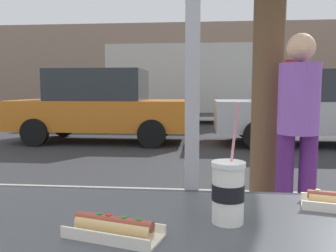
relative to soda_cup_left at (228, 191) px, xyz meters
The scene contains 9 objects.
ground_plane 8.32m from the soda_cup_left, 90.72° to the left, with size 60.00×60.00×0.00m, color #2D2D30.
sidewalk_strip 2.10m from the soda_cup_left, 93.21° to the left, with size 16.00×2.80×0.12m, color #9E998E.
building_facade_far 22.45m from the soda_cup_left, 90.27° to the left, with size 28.00×1.20×5.48m, color gray.
soda_cup_left is the anchor object (origin of this frame).
hotdog_tray_far 0.31m from the soda_cup_left, 157.01° to the right, with size 0.25×0.16×0.05m.
parked_car_orange 8.16m from the soda_cup_left, 108.38° to the left, with size 4.40×1.94×1.79m.
parked_car_silver 8.18m from the soda_cup_left, 71.11° to the left, with size 4.69×1.98×1.75m.
box_truck 13.22m from the soda_cup_left, 90.91° to the left, with size 7.20×2.44×2.97m.
pedestrian 2.09m from the soda_cup_left, 70.58° to the left, with size 0.32×0.32×1.63m.
Camera 1 is at (0.03, -1.17, 1.32)m, focal length 37.87 mm.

